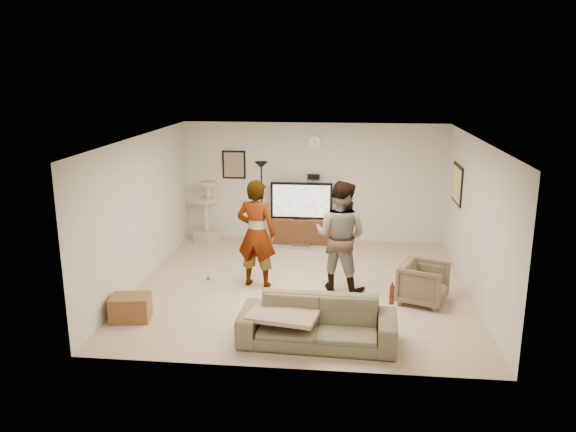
# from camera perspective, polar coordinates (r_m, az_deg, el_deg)

# --- Properties ---
(floor) EXTENTS (5.50, 5.50, 0.02)m
(floor) POSITION_cam_1_polar(r_m,az_deg,el_deg) (9.66, 1.52, -7.11)
(floor) COLOR tan
(floor) RESTS_ON ground
(ceiling) EXTENTS (5.50, 5.50, 0.02)m
(ceiling) POSITION_cam_1_polar(r_m,az_deg,el_deg) (9.03, 1.62, 7.91)
(ceiling) COLOR silver
(ceiling) RESTS_ON wall_back
(wall_back) EXTENTS (5.50, 0.04, 2.50)m
(wall_back) POSITION_cam_1_polar(r_m,az_deg,el_deg) (11.94, 2.62, 3.42)
(wall_back) COLOR silver
(wall_back) RESTS_ON floor
(wall_front) EXTENTS (5.50, 0.04, 2.50)m
(wall_front) POSITION_cam_1_polar(r_m,az_deg,el_deg) (6.65, -0.32, -5.72)
(wall_front) COLOR silver
(wall_front) RESTS_ON floor
(wall_left) EXTENTS (0.04, 5.50, 2.50)m
(wall_left) POSITION_cam_1_polar(r_m,az_deg,el_deg) (9.86, -14.57, 0.57)
(wall_left) COLOR silver
(wall_left) RESTS_ON floor
(wall_right) EXTENTS (0.04, 5.50, 2.50)m
(wall_right) POSITION_cam_1_polar(r_m,az_deg,el_deg) (9.46, 18.41, -0.29)
(wall_right) COLOR silver
(wall_right) RESTS_ON floor
(wall_clock) EXTENTS (0.26, 0.04, 0.26)m
(wall_clock) POSITION_cam_1_polar(r_m,az_deg,el_deg) (11.78, 2.65, 7.45)
(wall_clock) COLOR silver
(wall_clock) RESTS_ON wall_back
(wall_speaker) EXTENTS (0.25, 0.10, 0.10)m
(wall_speaker) POSITION_cam_1_polar(r_m,az_deg,el_deg) (11.86, 2.60, 3.98)
(wall_speaker) COLOR black
(wall_speaker) RESTS_ON wall_back
(picture_back) EXTENTS (0.42, 0.03, 0.52)m
(picture_back) POSITION_cam_1_polar(r_m,az_deg,el_deg) (12.08, -5.48, 5.18)
(picture_back) COLOR #7E6B5A
(picture_back) RESTS_ON wall_back
(picture_right) EXTENTS (0.03, 0.78, 0.62)m
(picture_right) POSITION_cam_1_polar(r_m,az_deg,el_deg) (10.94, 16.70, 3.11)
(picture_right) COLOR #E3C16C
(picture_right) RESTS_ON wall_right
(tv_stand) EXTENTS (1.25, 0.45, 0.52)m
(tv_stand) POSITION_cam_1_polar(r_m,az_deg,el_deg) (11.95, 1.35, -1.44)
(tv_stand) COLOR #402413
(tv_stand) RESTS_ON floor
(console_box) EXTENTS (0.40, 0.30, 0.07)m
(console_box) POSITION_cam_1_polar(r_m,az_deg,el_deg) (11.64, 1.25, -3.05)
(console_box) COLOR #B6B6B6
(console_box) RESTS_ON floor
(tv) EXTENTS (1.29, 0.08, 0.77)m
(tv) POSITION_cam_1_polar(r_m,az_deg,el_deg) (11.79, 1.36, 1.56)
(tv) COLOR black
(tv) RESTS_ON tv_stand
(tv_screen) EXTENTS (1.19, 0.01, 0.67)m
(tv_screen) POSITION_cam_1_polar(r_m,az_deg,el_deg) (11.75, 1.35, 1.52)
(tv_screen) COLOR #4DC0D6
(tv_screen) RESTS_ON tv
(floor_lamp) EXTENTS (0.32, 0.32, 1.74)m
(floor_lamp) POSITION_cam_1_polar(r_m,az_deg,el_deg) (11.64, -2.68, 1.21)
(floor_lamp) COLOR black
(floor_lamp) RESTS_ON floor
(cat_tree) EXTENTS (0.55, 0.55, 1.31)m
(cat_tree) POSITION_cam_1_polar(r_m,az_deg,el_deg) (12.08, -8.30, 0.51)
(cat_tree) COLOR #BFAA8B
(cat_tree) RESTS_ON floor
(person_left) EXTENTS (0.73, 0.55, 1.83)m
(person_left) POSITION_cam_1_polar(r_m,az_deg,el_deg) (9.39, -3.21, -1.79)
(person_left) COLOR silver
(person_left) RESTS_ON floor
(person_right) EXTENTS (1.09, 0.98, 1.84)m
(person_right) POSITION_cam_1_polar(r_m,az_deg,el_deg) (9.26, 5.30, -2.03)
(person_right) COLOR #2E3894
(person_right) RESTS_ON floor
(sofa) EXTENTS (2.11, 0.90, 0.61)m
(sofa) POSITION_cam_1_polar(r_m,az_deg,el_deg) (7.64, 3.00, -10.64)
(sofa) COLOR brown
(sofa) RESTS_ON floor
(throw_blanket) EXTENTS (1.01, 0.85, 0.06)m
(throw_blanket) POSITION_cam_1_polar(r_m,az_deg,el_deg) (7.63, -0.36, -9.78)
(throw_blanket) COLOR tan
(throw_blanket) RESTS_ON sofa
(beer_bottle) EXTENTS (0.06, 0.06, 0.25)m
(beer_bottle) POSITION_cam_1_polar(r_m,az_deg,el_deg) (7.49, 10.44, -7.84)
(beer_bottle) COLOR #5F230F
(beer_bottle) RESTS_ON sofa
(armchair) EXTENTS (0.91, 0.89, 0.64)m
(armchair) POSITION_cam_1_polar(r_m,az_deg,el_deg) (9.12, 13.51, -6.62)
(armchair) COLOR brown
(armchair) RESTS_ON floor
(side_table) EXTENTS (0.61, 0.50, 0.37)m
(side_table) POSITION_cam_1_polar(r_m,az_deg,el_deg) (8.66, -15.61, -8.91)
(side_table) COLOR brown
(side_table) RESTS_ON floor
(toy_ball) EXTENTS (0.07, 0.07, 0.07)m
(toy_ball) POSITION_cam_1_polar(r_m,az_deg,el_deg) (9.99, -8.04, -6.24)
(toy_ball) COLOR #008B7F
(toy_ball) RESTS_ON floor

